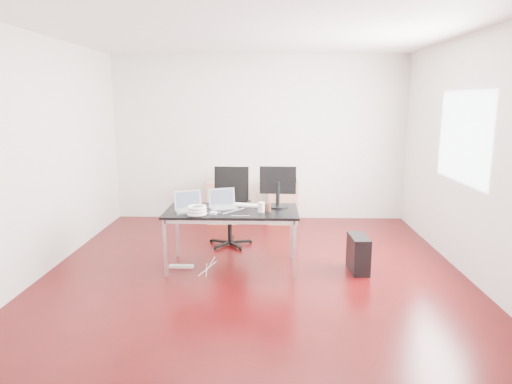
{
  "coord_description": "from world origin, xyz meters",
  "views": [
    {
      "loc": [
        0.17,
        -5.35,
        2.03
      ],
      "look_at": [
        0.0,
        0.55,
        0.85
      ],
      "focal_mm": 32.0,
      "sensor_mm": 36.0,
      "label": 1
    }
  ],
  "objects_px": {
    "desk": "(232,214)",
    "office_chair": "(230,203)",
    "filing_cabinet_left": "(223,201)",
    "pc_tower": "(358,254)",
    "filing_cabinet_right": "(283,202)"
  },
  "relations": [
    {
      "from": "desk",
      "to": "pc_tower",
      "type": "bearing_deg",
      "value": -3.62
    },
    {
      "from": "office_chair",
      "to": "pc_tower",
      "type": "distance_m",
      "value": 1.99
    },
    {
      "from": "desk",
      "to": "pc_tower",
      "type": "distance_m",
      "value": 1.61
    },
    {
      "from": "office_chair",
      "to": "pc_tower",
      "type": "xyz_separation_m",
      "value": [
        1.64,
        -1.06,
        -0.39
      ]
    },
    {
      "from": "desk",
      "to": "filing_cabinet_right",
      "type": "relative_size",
      "value": 2.29
    },
    {
      "from": "desk",
      "to": "office_chair",
      "type": "height_order",
      "value": "office_chair"
    },
    {
      "from": "filing_cabinet_right",
      "to": "desk",
      "type": "bearing_deg",
      "value": -107.28
    },
    {
      "from": "filing_cabinet_left",
      "to": "filing_cabinet_right",
      "type": "distance_m",
      "value": 1.01
    },
    {
      "from": "filing_cabinet_left",
      "to": "desk",
      "type": "bearing_deg",
      "value": -81.58
    },
    {
      "from": "desk",
      "to": "office_chair",
      "type": "relative_size",
      "value": 1.48
    },
    {
      "from": "desk",
      "to": "filing_cabinet_left",
      "type": "xyz_separation_m",
      "value": [
        -0.33,
        2.2,
        -0.33
      ]
    },
    {
      "from": "desk",
      "to": "filing_cabinet_left",
      "type": "height_order",
      "value": "desk"
    },
    {
      "from": "office_chair",
      "to": "filing_cabinet_left",
      "type": "bearing_deg",
      "value": 102.39
    },
    {
      "from": "filing_cabinet_right",
      "to": "office_chair",
      "type": "bearing_deg",
      "value": -122.43
    },
    {
      "from": "office_chair",
      "to": "pc_tower",
      "type": "height_order",
      "value": "office_chair"
    }
  ]
}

